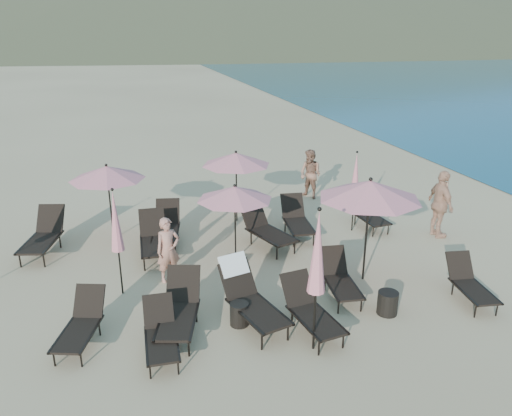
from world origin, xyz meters
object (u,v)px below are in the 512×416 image
object	(u,v)px
lounger_9	(266,228)
umbrella_closed_3	(115,222)
beachgoer_b	(310,174)
lounger_3	(249,296)
lounger_6	(43,235)
lounger_2	(179,308)
umbrella_open_2	(107,173)
lounger_7	(154,238)
umbrella_closed_1	(355,176)
lounger_5	(470,283)
beachgoer_c	(441,204)
umbrella_open_3	(236,159)
side_table_1	(388,303)
lounger_0	(81,323)
lounger_1	(161,333)
umbrella_open_0	(235,193)
lounger_4	(339,278)
lounger_11	(367,213)
lounger_12	(310,310)
side_table_0	(239,314)
lounger_10	(297,219)
umbrella_open_1	(370,190)
beachgoer_a	(168,250)
umbrella_closed_0	(317,253)
lounger_8	(166,226)

from	to	relation	value
lounger_9	umbrella_closed_3	distance (m)	4.31
beachgoer_b	lounger_3	bearing A→B (deg)	-61.31
beachgoer_b	lounger_6	bearing A→B (deg)	-105.70
lounger_2	umbrella_open_2	size ratio (longest dim) A/B	0.88
lounger_7	umbrella_closed_1	world-z (taller)	umbrella_closed_1
lounger_5	beachgoer_c	xyz separation A→B (m)	(1.42, 3.21, 0.55)
umbrella_open_3	side_table_1	world-z (taller)	umbrella_open_3
lounger_2	beachgoer_c	bearing A→B (deg)	35.68
lounger_0	lounger_6	bearing A→B (deg)	122.18
lounger_1	umbrella_open_0	xyz separation A→B (m)	(2.17, 3.38, 1.38)
lounger_9	lounger_7	bearing A→B (deg)	157.15
lounger_4	umbrella_closed_1	bearing A→B (deg)	66.47
lounger_11	umbrella_closed_1	bearing A→B (deg)	-167.03
lounger_0	lounger_12	world-z (taller)	lounger_12
beachgoer_c	side_table_0	bearing A→B (deg)	118.01
lounger_5	lounger_6	bearing A→B (deg)	159.26
lounger_10	umbrella_open_1	size ratio (longest dim) A/B	0.73
lounger_3	umbrella_open_0	size ratio (longest dim) A/B	0.99
lounger_6	lounger_12	world-z (taller)	lounger_6
lounger_1	beachgoer_c	size ratio (longest dim) A/B	0.78
lounger_0	lounger_5	distance (m)	7.98
lounger_5	umbrella_open_1	size ratio (longest dim) A/B	0.63
lounger_11	beachgoer_a	distance (m)	6.25
lounger_2	umbrella_open_3	distance (m)	6.09
lounger_11	umbrella_open_1	world-z (taller)	umbrella_open_1
lounger_2	umbrella_closed_1	distance (m)	6.70
umbrella_closed_0	umbrella_open_2	bearing A→B (deg)	119.49
lounger_6	umbrella_open_1	distance (m)	8.33
lounger_0	lounger_10	size ratio (longest dim) A/B	0.90
umbrella_closed_1	umbrella_closed_3	distance (m)	6.80
side_table_0	beachgoer_b	world-z (taller)	beachgoer_b
lounger_0	umbrella_closed_1	xyz separation A→B (m)	(7.25, 3.67, 1.24)
lounger_6	beachgoer_b	distance (m)	8.60
lounger_6	side_table_1	size ratio (longest dim) A/B	4.03
lounger_3	lounger_12	bearing A→B (deg)	-46.13
lounger_4	side_table_0	bearing A→B (deg)	-160.71
umbrella_closed_3	beachgoer_b	world-z (taller)	umbrella_closed_3
umbrella_closed_1	umbrella_closed_3	world-z (taller)	umbrella_closed_3
lounger_4	beachgoer_a	size ratio (longest dim) A/B	1.05
lounger_9	side_table_0	world-z (taller)	lounger_9
lounger_4	umbrella_open_1	xyz separation A→B (m)	(0.86, 0.54, 1.77)
lounger_0	lounger_5	size ratio (longest dim) A/B	1.04
umbrella_open_2	umbrella_closed_1	distance (m)	6.78
umbrella_open_3	umbrella_closed_3	size ratio (longest dim) A/B	0.89
lounger_11	lounger_8	bearing A→B (deg)	171.34
lounger_8	beachgoer_b	distance (m)	5.72
umbrella_open_1	lounger_1	bearing A→B (deg)	-161.75
lounger_11	side_table_0	distance (m)	6.31
lounger_12	umbrella_open_1	size ratio (longest dim) A/B	0.69
lounger_2	lounger_12	xyz separation A→B (m)	(2.43, -0.67, -0.04)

